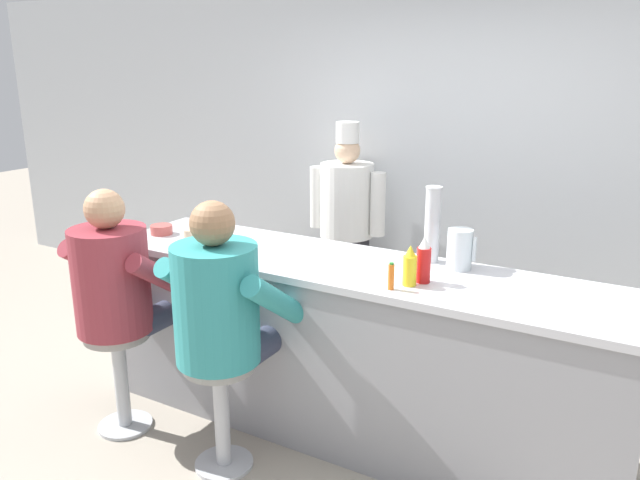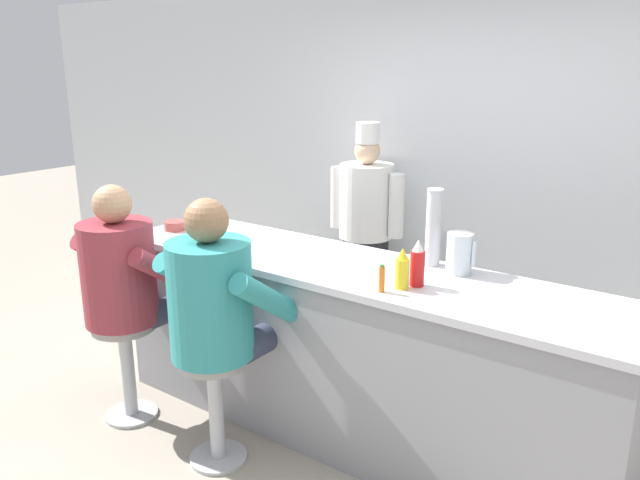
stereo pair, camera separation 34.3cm
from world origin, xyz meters
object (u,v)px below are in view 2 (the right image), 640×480
coffee_mug_tan (201,232)px  diner_seated_teal (216,306)px  cereal_bowl (175,226)px  cup_stack_steel (434,227)px  hot_sauce_bottle_orange (382,279)px  diner_seated_maroon (124,279)px  cook_in_whites_near (366,219)px  breakfast_plate (229,243)px  ketchup_bottle_red (417,265)px  mustard_bottle_yellow (402,270)px  water_pitcher_clear (459,253)px

coffee_mug_tan → diner_seated_teal: size_ratio=0.08×
cereal_bowl → diner_seated_teal: diner_seated_teal is taller
cereal_bowl → cup_stack_steel: bearing=10.7°
hot_sauce_bottle_orange → cereal_bowl: (-1.68, 0.20, -0.04)m
diner_seated_maroon → cook_in_whites_near: cook_in_whites_near is taller
cook_in_whites_near → cup_stack_steel: bearing=-44.7°
breakfast_plate → diner_seated_teal: diner_seated_teal is taller
ketchup_bottle_red → coffee_mug_tan: bearing=-179.2°
cereal_bowl → mustard_bottle_yellow: bearing=-3.2°
ketchup_bottle_red → diner_seated_maroon: (-1.61, -0.53, -0.26)m
mustard_bottle_yellow → cereal_bowl: size_ratio=1.48×
cook_in_whites_near → breakfast_plate: bearing=-93.2°
cup_stack_steel → water_pitcher_clear: bearing=-13.9°
coffee_mug_tan → cup_stack_steel: size_ratio=0.29×
cup_stack_steel → cook_in_whites_near: 1.55m
cup_stack_steel → cook_in_whites_near: size_ratio=0.25×
breakfast_plate → coffee_mug_tan: bearing=177.2°
diner_seated_teal → coffee_mug_tan: bearing=141.2°
water_pitcher_clear → hot_sauce_bottle_orange: bearing=-111.6°
hot_sauce_bottle_orange → diner_seated_teal: size_ratio=0.09×
cook_in_whites_near → diner_seated_teal: bearing=-81.4°
mustard_bottle_yellow → breakfast_plate: (-1.20, 0.04, -0.08)m
coffee_mug_tan → cup_stack_steel: cup_stack_steel is taller
hot_sauce_bottle_orange → cup_stack_steel: size_ratio=0.32×
hot_sauce_bottle_orange → cereal_bowl: size_ratio=0.98×
ketchup_bottle_red → cereal_bowl: ketchup_bottle_red is taller
ketchup_bottle_red → cereal_bowl: (-1.78, 0.02, -0.08)m
breakfast_plate → cereal_bowl: size_ratio=1.59×
hot_sauce_bottle_orange → breakfast_plate: 1.15m
water_pitcher_clear → coffee_mug_tan: size_ratio=1.79×
cook_in_whites_near → ketchup_bottle_red: bearing=-50.4°
ketchup_bottle_red → water_pitcher_clear: size_ratio=1.09×
coffee_mug_tan → diner_seated_teal: 0.82m
mustard_bottle_yellow → cereal_bowl: bearing=176.8°
cereal_bowl → ketchup_bottle_red: bearing=-0.6°
breakfast_plate → coffee_mug_tan: size_ratio=1.83×
mustard_bottle_yellow → hot_sauce_bottle_orange: (-0.06, -0.10, -0.03)m
water_pitcher_clear → diner_seated_maroon: (-1.70, -0.82, -0.26)m
water_pitcher_clear → cereal_bowl: (-1.87, -0.28, -0.08)m
coffee_mug_tan → ketchup_bottle_red: bearing=0.8°
cup_stack_steel → diner_seated_maroon: bearing=-150.4°
breakfast_plate → cup_stack_steel: cup_stack_steel is taller
water_pitcher_clear → diner_seated_teal: 1.29m
hot_sauce_bottle_orange → water_pitcher_clear: bearing=68.4°
mustard_bottle_yellow → breakfast_plate: size_ratio=0.93×
breakfast_plate → diner_seated_maroon: size_ratio=0.15×
diner_seated_teal → cup_stack_steel: bearing=47.8°
breakfast_plate → cup_stack_steel: 1.23m
ketchup_bottle_red → coffee_mug_tan: size_ratio=1.96×
mustard_bottle_yellow → cook_in_whites_near: 1.87m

